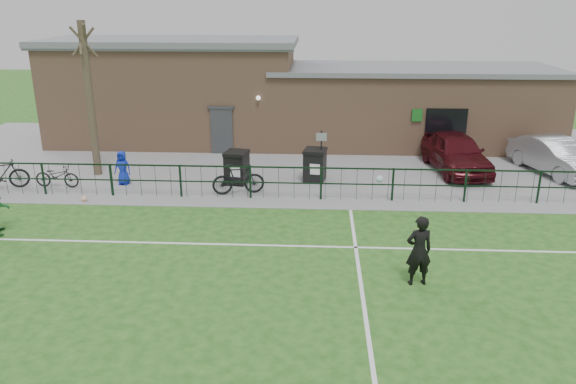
# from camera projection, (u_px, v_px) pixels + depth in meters

# --- Properties ---
(ground) EXTENTS (90.00, 90.00, 0.00)m
(ground) POSITION_uv_depth(u_px,v_px,m) (276.00, 321.00, 12.39)
(ground) COLOR #225218
(ground) RESTS_ON ground
(paving_strip) EXTENTS (34.00, 13.00, 0.02)m
(paving_strip) POSITION_uv_depth(u_px,v_px,m) (298.00, 157.00, 25.13)
(paving_strip) COLOR gray
(paving_strip) RESTS_ON ground
(pitch_line_touch) EXTENTS (28.00, 0.10, 0.01)m
(pitch_line_touch) POSITION_uv_depth(u_px,v_px,m) (292.00, 201.00, 19.75)
(pitch_line_touch) COLOR white
(pitch_line_touch) RESTS_ON ground
(pitch_line_mid) EXTENTS (28.00, 0.10, 0.01)m
(pitch_line_mid) POSITION_uv_depth(u_px,v_px,m) (286.00, 246.00, 16.17)
(pitch_line_mid) COLOR white
(pitch_line_mid) RESTS_ON ground
(pitch_line_perp) EXTENTS (0.10, 16.00, 0.01)m
(pitch_line_perp) POSITION_uv_depth(u_px,v_px,m) (367.00, 324.00, 12.29)
(pitch_line_perp) COLOR white
(pitch_line_perp) RESTS_ON ground
(perimeter_fence) EXTENTS (28.00, 0.10, 1.20)m
(perimeter_fence) POSITION_uv_depth(u_px,v_px,m) (293.00, 183.00, 19.75)
(perimeter_fence) COLOR black
(perimeter_fence) RESTS_ON ground
(bare_tree) EXTENTS (0.30, 0.30, 6.00)m
(bare_tree) POSITION_uv_depth(u_px,v_px,m) (90.00, 101.00, 21.74)
(bare_tree) COLOR #423628
(bare_tree) RESTS_ON ground
(wheelie_bin_left) EXTENTS (0.92, 1.00, 1.17)m
(wheelie_bin_left) POSITION_uv_depth(u_px,v_px,m) (237.00, 168.00, 21.45)
(wheelie_bin_left) COLOR black
(wheelie_bin_left) RESTS_ON paving_strip
(wheelie_bin_right) EXTENTS (0.92, 1.00, 1.18)m
(wheelie_bin_right) POSITION_uv_depth(u_px,v_px,m) (315.00, 166.00, 21.73)
(wheelie_bin_right) COLOR black
(wheelie_bin_right) RESTS_ON paving_strip
(sign_post) EXTENTS (0.07, 0.07, 2.00)m
(sign_post) POSITION_uv_depth(u_px,v_px,m) (321.00, 156.00, 21.55)
(sign_post) COLOR black
(sign_post) RESTS_ON paving_strip
(car_maroon) EXTENTS (2.41, 4.83, 1.58)m
(car_maroon) POSITION_uv_depth(u_px,v_px,m) (456.00, 152.00, 22.88)
(car_maroon) COLOR #410B11
(car_maroon) RESTS_ON paving_strip
(car_silver) EXTENTS (2.73, 4.62, 1.44)m
(car_silver) POSITION_uv_depth(u_px,v_px,m) (555.00, 156.00, 22.62)
(car_silver) COLOR #9EA0A5
(car_silver) RESTS_ON paving_strip
(bicycle_b) EXTENTS (1.95, 1.29, 1.14)m
(bicycle_b) POSITION_uv_depth(u_px,v_px,m) (1.00, 175.00, 20.72)
(bicycle_b) COLOR black
(bicycle_b) RESTS_ON paving_strip
(bicycle_c) EXTENTS (1.71, 0.66, 0.88)m
(bicycle_c) POSITION_uv_depth(u_px,v_px,m) (57.00, 176.00, 21.03)
(bicycle_c) COLOR black
(bicycle_c) RESTS_ON paving_strip
(bicycle_d) EXTENTS (1.97, 0.98, 1.14)m
(bicycle_d) POSITION_uv_depth(u_px,v_px,m) (238.00, 179.00, 20.24)
(bicycle_d) COLOR black
(bicycle_d) RESTS_ON paving_strip
(spectator_child) EXTENTS (0.67, 0.47, 1.30)m
(spectator_child) POSITION_uv_depth(u_px,v_px,m) (123.00, 168.00, 21.28)
(spectator_child) COLOR #1229B0
(spectator_child) RESTS_ON paving_strip
(goalkeeper_kick) EXTENTS (1.12, 3.96, 1.81)m
(goalkeeper_kick) POSITION_uv_depth(u_px,v_px,m) (418.00, 249.00, 13.79)
(goalkeeper_kick) COLOR black
(goalkeeper_kick) RESTS_ON ground
(ball_ground) EXTENTS (0.21, 0.21, 0.21)m
(ball_ground) POSITION_uv_depth(u_px,v_px,m) (84.00, 199.00, 19.67)
(ball_ground) COLOR white
(ball_ground) RESTS_ON ground
(clubhouse) EXTENTS (24.25, 5.40, 4.96)m
(clubhouse) POSITION_uv_depth(u_px,v_px,m) (283.00, 97.00, 27.28)
(clubhouse) COLOR #A67C5D
(clubhouse) RESTS_ON ground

